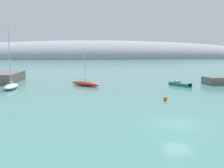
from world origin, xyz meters
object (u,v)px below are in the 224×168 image
object	(u,v)px
sailboat_red_near_shore	(85,83)
mooring_buoy_orange	(165,98)
sailboat_white_mid_mooring	(11,86)
motorboat_teal_foreground	(180,84)

from	to	relation	value
sailboat_red_near_shore	mooring_buoy_orange	world-z (taller)	sailboat_red_near_shore
sailboat_white_mid_mooring	motorboat_teal_foreground	bearing A→B (deg)	89.24
sailboat_red_near_shore	sailboat_white_mid_mooring	xyz separation A→B (m)	(-13.34, -2.43, 0.09)
sailboat_red_near_shore	sailboat_white_mid_mooring	world-z (taller)	sailboat_white_mid_mooring
sailboat_red_near_shore	motorboat_teal_foreground	size ratio (longest dim) A/B	1.50
sailboat_red_near_shore	motorboat_teal_foreground	distance (m)	18.55
sailboat_red_near_shore	motorboat_teal_foreground	world-z (taller)	sailboat_red_near_shore
sailboat_white_mid_mooring	mooring_buoy_orange	world-z (taller)	sailboat_white_mid_mooring
motorboat_teal_foreground	mooring_buoy_orange	distance (m)	16.15
sailboat_white_mid_mooring	mooring_buoy_orange	xyz separation A→B (m)	(24.17, -13.84, -0.27)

